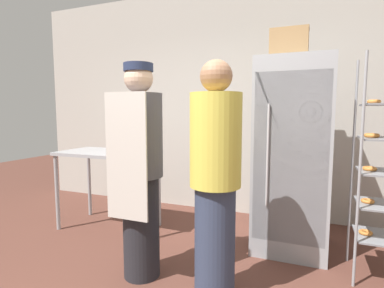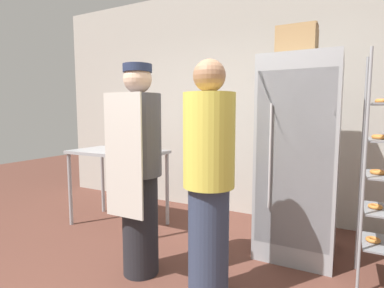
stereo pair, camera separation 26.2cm
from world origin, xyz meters
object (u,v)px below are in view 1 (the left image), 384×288
at_px(person_baker, 140,169).
at_px(donut_box, 122,148).
at_px(refrigerator, 292,156).
at_px(person_customer, 215,180).
at_px(cardboard_storage_box, 289,45).
at_px(blender_pitcher, 145,143).

bearing_deg(person_baker, donut_box, 132.11).
distance_m(refrigerator, donut_box, 1.88).
bearing_deg(person_customer, donut_box, 148.32).
distance_m(refrigerator, cardboard_storage_box, 1.11).
xyz_separation_m(refrigerator, donut_box, (-1.86, -0.23, 0.03)).
distance_m(blender_pitcher, person_baker, 0.99).
height_order(blender_pitcher, person_customer, person_customer).
distance_m(donut_box, person_baker, 1.09).
relative_size(refrigerator, donut_box, 6.92).
bearing_deg(cardboard_storage_box, donut_box, -170.16).
height_order(refrigerator, person_baker, refrigerator).
bearing_deg(person_customer, person_baker, 175.59).
height_order(donut_box, cardboard_storage_box, cardboard_storage_box).
distance_m(cardboard_storage_box, person_customer, 1.69).
relative_size(cardboard_storage_box, person_customer, 0.21).
bearing_deg(cardboard_storage_box, person_customer, -108.88).
bearing_deg(person_customer, cardboard_storage_box, 71.12).
bearing_deg(donut_box, person_baker, -47.89).
distance_m(cardboard_storage_box, person_baker, 1.91).
relative_size(donut_box, person_baker, 0.15).
bearing_deg(cardboard_storage_box, refrigerator, -50.86).
height_order(refrigerator, blender_pitcher, refrigerator).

